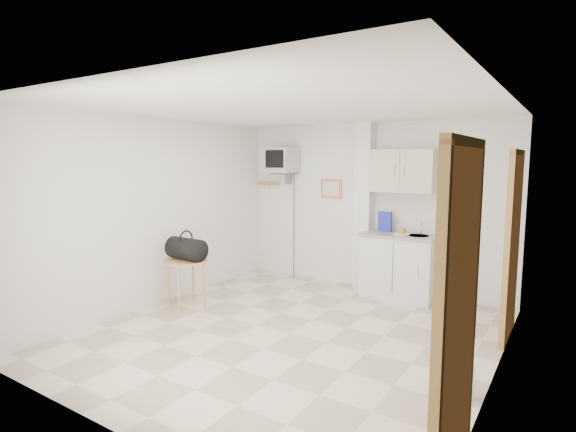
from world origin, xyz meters
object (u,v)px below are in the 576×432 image
Objects in this scene: water_bottle at (468,380)px; duffel_bag at (186,249)px; crt_television at (282,161)px; round_table at (186,267)px.

duffel_bag is at bearing 173.51° from water_bottle.
crt_television reaches higher than water_bottle.
duffel_bag is at bearing 17.49° from round_table.
duffel_bag is 3.69m from water_bottle.
crt_television is at bearing 144.99° from water_bottle.
duffel_bag reaches higher than water_bottle.
round_table is (-0.20, -2.00, -1.38)m from crt_television.
round_table is at bearing 173.61° from water_bottle.
round_table is 3.67m from water_bottle.
round_table is 0.24m from duffel_bag.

